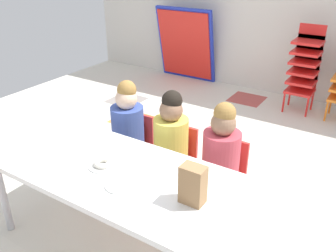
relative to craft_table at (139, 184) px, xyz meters
The scene contains 11 objects.
ground_plane 0.92m from the craft_table, 89.26° to the left, with size 6.56×5.46×0.02m.
craft_table is the anchor object (origin of this frame).
seated_child_near_camera 0.83m from the craft_table, 132.75° to the left, with size 0.32×0.31×0.92m.
seated_child_middle_seat 0.63m from the craft_table, 104.15° to the left, with size 0.32×0.32×0.92m.
seated_child_far_right 0.66m from the craft_table, 67.21° to the left, with size 0.32×0.31×0.92m.
kid_chair_red_stack 3.00m from the craft_table, 85.58° to the left, with size 0.32×0.30×1.04m.
folded_activity_table 3.62m from the craft_table, 115.67° to the left, with size 0.90×0.29×1.09m.
paper_bag_brown 0.41m from the craft_table, ahead, with size 0.13×0.09×0.22m, color #9E754C.
paper_plate_near_edge 0.27m from the craft_table, behind, with size 0.18×0.18×0.01m, color white.
paper_plate_center_table 0.14m from the craft_table, 110.68° to the right, with size 0.18×0.18×0.01m, color white.
donut_powdered_on_plate 0.28m from the craft_table, behind, with size 0.11×0.11×0.03m, color white.
Camera 1 is at (1.09, -2.14, 1.81)m, focal length 38.58 mm.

